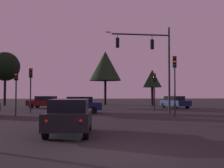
% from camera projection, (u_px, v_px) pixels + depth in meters
% --- Properties ---
extents(ground_plane, '(168.00, 168.00, 0.00)m').
position_uv_depth(ground_plane, '(94.00, 109.00, 32.26)').
color(ground_plane, '#262326').
rests_on(ground_plane, ground).
extents(traffic_signal_mast_arm, '(6.08, 0.54, 7.99)m').
position_uv_depth(traffic_signal_mast_arm, '(153.00, 55.00, 25.61)').
color(traffic_signal_mast_arm, '#232326').
rests_on(traffic_signal_mast_arm, ground).
extents(traffic_light_corner_left, '(0.34, 0.38, 4.05)m').
position_uv_depth(traffic_light_corner_left, '(155.00, 84.00, 30.64)').
color(traffic_light_corner_left, '#232326').
rests_on(traffic_light_corner_left, ground).
extents(traffic_light_corner_right, '(0.35, 0.38, 4.79)m').
position_uv_depth(traffic_light_corner_right, '(175.00, 74.00, 22.24)').
color(traffic_light_corner_right, '#232326').
rests_on(traffic_light_corner_right, ground).
extents(traffic_light_median, '(0.37, 0.39, 4.24)m').
position_uv_depth(traffic_light_median, '(31.00, 81.00, 26.66)').
color(traffic_light_median, '#232326').
rests_on(traffic_light_median, ground).
extents(traffic_light_far_side, '(0.33, 0.37, 3.75)m').
position_uv_depth(traffic_light_far_side, '(16.00, 83.00, 22.06)').
color(traffic_light_far_side, '#232326').
rests_on(traffic_light_far_side, ground).
extents(car_nearside_lane, '(2.01, 4.27, 1.52)m').
position_uv_depth(car_nearside_lane, '(70.00, 116.00, 12.00)').
color(car_nearside_lane, black).
rests_on(car_nearside_lane, ground).
extents(car_crossing_left, '(4.41, 1.97, 1.52)m').
position_uv_depth(car_crossing_left, '(79.00, 105.00, 25.46)').
color(car_crossing_left, '#0F1947').
rests_on(car_crossing_left, ground).
extents(car_far_lane, '(4.64, 3.05, 1.52)m').
position_uv_depth(car_far_lane, '(45.00, 102.00, 34.58)').
color(car_far_lane, '#4C0F0F').
rests_on(car_far_lane, ground).
extents(car_parked_lot, '(2.92, 4.65, 1.52)m').
position_uv_depth(car_parked_lot, '(175.00, 102.00, 34.79)').
color(car_parked_lot, '#0F1947').
rests_on(car_parked_lot, ground).
extents(tree_behind_sign, '(2.88, 2.88, 5.56)m').
position_uv_depth(tree_behind_sign, '(152.00, 79.00, 42.62)').
color(tree_behind_sign, black).
rests_on(tree_behind_sign, ground).
extents(tree_center_horizon, '(4.49, 4.49, 8.31)m').
position_uv_depth(tree_center_horizon, '(5.00, 67.00, 42.97)').
color(tree_center_horizon, black).
rests_on(tree_center_horizon, ground).
extents(tree_lot_edge, '(5.32, 5.32, 9.03)m').
position_uv_depth(tree_lot_edge, '(105.00, 66.00, 46.70)').
color(tree_lot_edge, black).
rests_on(tree_lot_edge, ground).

